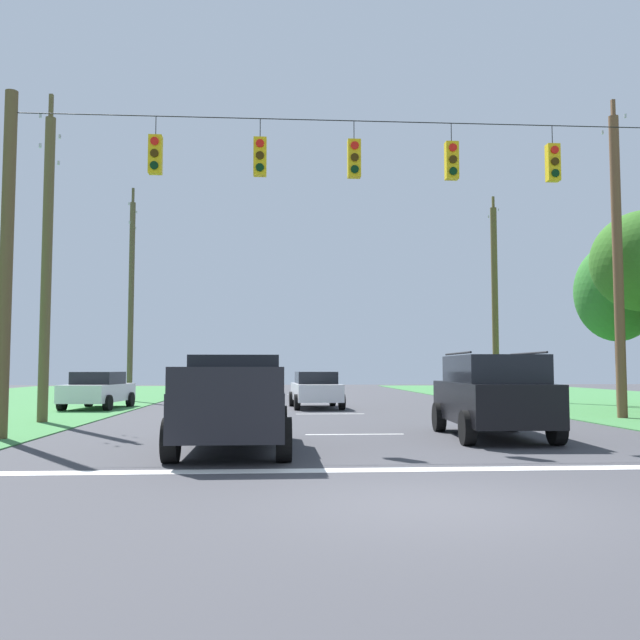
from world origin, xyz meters
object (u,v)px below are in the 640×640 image
object	(u,v)px
overhead_signal_span	(355,243)
tree_roadside_right	(617,292)
pickup_truck	(234,402)
distant_car_crossing_white	(316,389)
utility_pole_mid_right	(618,261)
utility_pole_far_left	(131,295)
suv_black	(492,394)
utility_pole_mid_left	(47,260)
distant_car_oncoming	(98,390)
utility_pole_far_right	(495,301)

from	to	relation	value
overhead_signal_span	tree_roadside_right	size ratio (longest dim) A/B	2.40
pickup_truck	distant_car_crossing_white	xyz separation A→B (m)	(2.57, 14.40, -0.18)
utility_pole_mid_right	utility_pole_far_left	bearing A→B (deg)	145.94
utility_pole_mid_right	suv_black	bearing A→B (deg)	-137.31
distant_car_crossing_white	utility_pole_mid_left	size ratio (longest dim) A/B	0.42
suv_black	distant_car_oncoming	bearing A→B (deg)	135.46
overhead_signal_span	utility_pole_mid_left	xyz separation A→B (m)	(-9.05, 4.96, 0.29)
utility_pole_far_left	utility_pole_far_right	bearing A→B (deg)	-1.08
overhead_signal_span	suv_black	xyz separation A→B (m)	(3.29, -0.29, -3.69)
pickup_truck	distant_car_oncoming	xyz separation A→B (m)	(-6.37, 14.22, -0.18)
utility_pole_far_right	tree_roadside_right	xyz separation A→B (m)	(3.27, -6.27, -0.21)
overhead_signal_span	utility_pole_mid_right	world-z (taller)	utility_pole_mid_right
utility_pole_mid_left	distant_car_oncoming	bearing A→B (deg)	90.97
utility_pole_far_right	utility_pole_far_left	size ratio (longest dim) A/B	0.98
overhead_signal_span	tree_roadside_right	distance (m)	17.15
overhead_signal_span	distant_car_oncoming	xyz separation A→B (m)	(-9.17, 11.96, -3.97)
distant_car_oncoming	utility_pole_mid_left	world-z (taller)	utility_pole_mid_left
overhead_signal_span	distant_car_oncoming	distance (m)	15.59
distant_car_crossing_white	distant_car_oncoming	xyz separation A→B (m)	(-8.93, -0.18, 0.00)
distant_car_oncoming	utility_pole_mid_right	distance (m)	20.32
suv_black	utility_pole_mid_right	distance (m)	9.52
pickup_truck	utility_pole_mid_right	bearing A→B (deg)	32.10
pickup_truck	utility_pole_far_left	distance (m)	21.88
utility_pole_far_left	tree_roadside_right	size ratio (longest dim) A/B	1.53
suv_black	tree_roadside_right	distance (m)	15.61
utility_pole_mid_left	suv_black	bearing A→B (deg)	-23.05
utility_pole_far_right	utility_pole_far_left	xyz separation A→B (m)	(-18.61, 0.35, 0.23)
overhead_signal_span	utility_pole_mid_right	xyz separation A→B (m)	(9.56, 5.50, 0.51)
utility_pole_far_right	distant_car_crossing_white	bearing A→B (deg)	-149.39
distant_car_oncoming	overhead_signal_span	bearing A→B (deg)	-52.53
distant_car_crossing_white	distant_car_oncoming	size ratio (longest dim) A/B	0.98
suv_black	distant_car_crossing_white	world-z (taller)	suv_black
tree_roadside_right	utility_pole_mid_left	bearing A→B (deg)	-163.06
distant_car_oncoming	utility_pole_far_left	world-z (taller)	utility_pole_far_left
distant_car_oncoming	tree_roadside_right	xyz separation A→B (m)	(21.83, -0.39, 4.14)
tree_roadside_right	pickup_truck	bearing A→B (deg)	-138.19
distant_car_crossing_white	tree_roadside_right	size ratio (longest dim) A/B	0.62
utility_pole_mid_left	utility_pole_far_left	distance (m)	13.24
utility_pole_far_left	utility_pole_mid_left	bearing A→B (deg)	-89.28
tree_roadside_right	suv_black	bearing A→B (deg)	-128.32
distant_car_oncoming	utility_pole_far_left	bearing A→B (deg)	90.44
overhead_signal_span	pickup_truck	world-z (taller)	overhead_signal_span
suv_black	distant_car_crossing_white	distance (m)	12.93
utility_pole_mid_right	utility_pole_mid_left	bearing A→B (deg)	-178.34
utility_pole_mid_right	utility_pole_far_right	world-z (taller)	utility_pole_mid_right
utility_pole_mid_right	utility_pole_mid_left	distance (m)	18.63
utility_pole_far_right	pickup_truck	bearing A→B (deg)	-121.25
distant_car_oncoming	pickup_truck	bearing A→B (deg)	-65.89
pickup_truck	tree_roadside_right	bearing A→B (deg)	41.81
tree_roadside_right	overhead_signal_span	bearing A→B (deg)	-137.58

